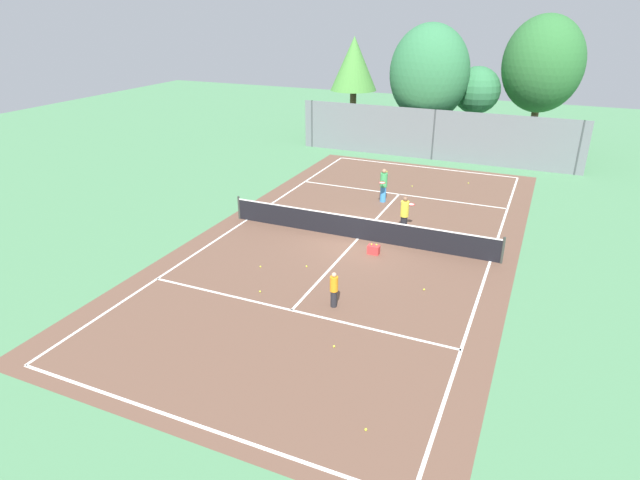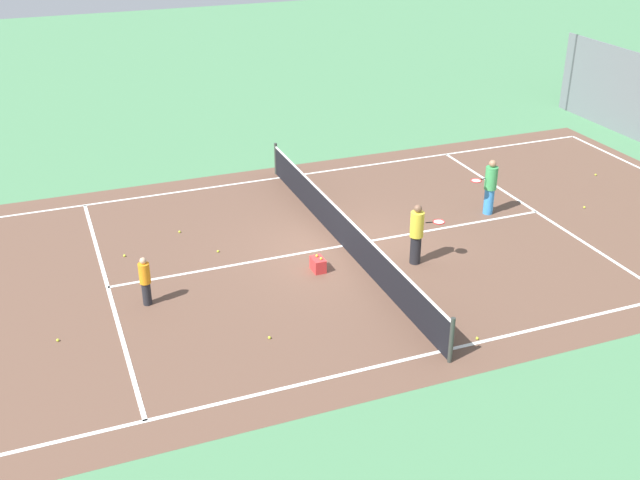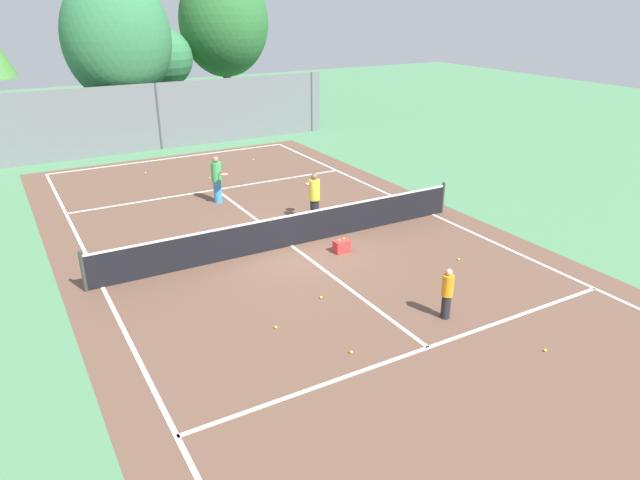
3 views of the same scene
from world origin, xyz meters
name	(u,v)px [view 2 (image 2 of 3)]	position (x,y,z in m)	size (l,w,h in m)	color
ground_plane	(343,246)	(0.00, 0.00, 0.00)	(80.00, 80.00, 0.00)	#4C8456
court_surface	(343,246)	(0.00, 0.00, 0.00)	(13.00, 25.00, 0.01)	brown
tennis_net	(343,230)	(0.00, 0.00, 0.51)	(11.90, 0.10, 1.10)	#333833
player_0	(490,186)	(-0.45, 4.95, 0.89)	(0.46, 0.95, 1.72)	#388CD8
player_1	(145,281)	(1.16, -5.60, 0.65)	(0.27, 0.27, 1.26)	#232328
player_2	(417,233)	(1.61, 1.42, 0.87)	(0.51, 0.94, 1.68)	#232328
ball_crate	(318,264)	(1.08, -1.16, 0.18)	(0.47, 0.30, 0.43)	red
tennis_ball_0	(58,340)	(2.06, -7.75, 0.03)	(0.07, 0.07, 0.07)	#CCE533
tennis_ball_1	(477,338)	(5.38, 1.00, 0.03)	(0.07, 0.07, 0.07)	#CCE533
tennis_ball_2	(218,251)	(-0.89, -3.33, 0.03)	(0.07, 0.07, 0.07)	#CCE533
tennis_ball_3	(180,232)	(-2.49, -4.06, 0.03)	(0.07, 0.07, 0.07)	#CCE533
tennis_ball_4	(269,338)	(3.67, -3.32, 0.03)	(0.07, 0.07, 0.07)	#CCE533
tennis_ball_5	(596,175)	(-1.80, 10.09, 0.03)	(0.07, 0.07, 0.07)	#CCE533
tennis_ball_7	(584,207)	(0.30, 7.95, 0.03)	(0.07, 0.07, 0.07)	#CCE533
tennis_ball_9	(124,256)	(-1.55, -5.76, 0.03)	(0.07, 0.07, 0.07)	#CCE533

